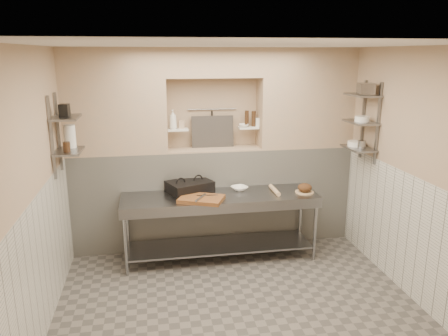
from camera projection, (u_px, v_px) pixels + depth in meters
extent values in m
cube|color=#615B56|center=(238.00, 309.00, 4.88)|extent=(4.00, 3.90, 0.10)
cube|color=silver|center=(240.00, 39.00, 4.14)|extent=(4.00, 3.90, 0.10)
cube|color=tan|center=(29.00, 196.00, 4.17)|extent=(0.10, 3.90, 2.80)
cube|color=tan|center=(419.00, 176.00, 4.85)|extent=(0.10, 3.90, 2.80)
cube|color=tan|center=(211.00, 146.00, 6.42)|extent=(4.00, 0.10, 2.80)
cube|color=tan|center=(307.00, 282.00, 2.61)|extent=(4.00, 0.10, 2.80)
cube|color=silver|center=(214.00, 196.00, 6.36)|extent=(4.00, 0.40, 1.40)
cube|color=tan|center=(214.00, 149.00, 6.18)|extent=(1.30, 0.40, 0.02)
cube|color=tan|center=(115.00, 102.00, 5.78)|extent=(1.35, 0.40, 1.40)
cube|color=tan|center=(305.00, 98.00, 6.22)|extent=(1.35, 0.40, 1.40)
cube|color=tan|center=(213.00, 63.00, 5.87)|extent=(1.30, 0.40, 0.40)
cube|color=silver|center=(44.00, 262.00, 4.36)|extent=(0.02, 3.90, 1.40)
cube|color=silver|center=(408.00, 235.00, 5.02)|extent=(0.02, 3.90, 1.40)
cube|color=white|center=(178.00, 130.00, 6.02)|extent=(0.28, 0.16, 0.02)
cube|color=white|center=(248.00, 128.00, 6.19)|extent=(0.28, 0.16, 0.02)
cylinder|color=gray|center=(212.00, 109.00, 6.20)|extent=(0.70, 0.02, 0.02)
cylinder|color=black|center=(212.00, 121.00, 6.23)|extent=(0.02, 0.02, 0.30)
cube|color=#383330|center=(213.00, 132.00, 6.21)|extent=(0.60, 0.08, 0.45)
cube|color=slate|center=(58.00, 132.00, 5.27)|extent=(0.03, 0.03, 0.95)
cube|color=slate|center=(52.00, 138.00, 4.89)|extent=(0.03, 0.03, 0.95)
cube|color=slate|center=(69.00, 151.00, 5.16)|extent=(0.30, 0.50, 0.02)
cube|color=slate|center=(66.00, 118.00, 5.05)|extent=(0.30, 0.50, 0.03)
cube|color=slate|center=(363.00, 120.00, 5.92)|extent=(0.03, 0.03, 1.05)
cube|color=slate|center=(378.00, 124.00, 5.54)|extent=(0.03, 0.03, 1.05)
cube|color=slate|center=(358.00, 148.00, 5.79)|extent=(0.30, 0.50, 0.02)
cube|color=slate|center=(361.00, 122.00, 5.70)|extent=(0.30, 0.50, 0.02)
cube|color=slate|center=(363.00, 95.00, 5.61)|extent=(0.30, 0.50, 0.03)
cube|color=gray|center=(220.00, 197.00, 5.79)|extent=(2.60, 0.70, 0.04)
cube|color=gray|center=(220.00, 245.00, 5.97)|extent=(2.45, 0.60, 0.03)
cube|color=gray|center=(224.00, 209.00, 5.49)|extent=(2.60, 0.02, 0.12)
cylinder|color=gray|center=(126.00, 244.00, 5.42)|extent=(0.04, 0.04, 0.86)
cylinder|color=gray|center=(127.00, 226.00, 5.97)|extent=(0.04, 0.04, 0.86)
cylinder|color=gray|center=(315.00, 230.00, 5.83)|extent=(0.04, 0.04, 0.86)
cylinder|color=gray|center=(300.00, 215.00, 6.39)|extent=(0.04, 0.04, 0.86)
cube|color=black|center=(190.00, 189.00, 5.89)|extent=(0.68, 0.60, 0.10)
cube|color=black|center=(190.00, 183.00, 5.87)|extent=(0.68, 0.60, 0.05)
cube|color=brown|center=(201.00, 199.00, 5.56)|extent=(0.65, 0.57, 0.05)
cube|color=gray|center=(207.00, 195.00, 5.62)|extent=(0.28, 0.06, 0.01)
cylinder|color=gray|center=(201.00, 198.00, 5.50)|extent=(0.17, 0.26, 0.03)
imported|color=white|center=(239.00, 188.00, 5.98)|extent=(0.29, 0.29, 0.05)
cylinder|color=tan|center=(275.00, 190.00, 5.90)|extent=(0.06, 0.39, 0.06)
cylinder|color=tan|center=(304.00, 192.00, 5.89)|extent=(0.25, 0.25, 0.01)
ellipsoid|color=#4C2D19|center=(305.00, 188.00, 5.87)|extent=(0.19, 0.19, 0.11)
imported|color=white|center=(173.00, 119.00, 5.96)|extent=(0.13, 0.14, 0.27)
cube|color=tan|center=(181.00, 124.00, 6.04)|extent=(0.08, 0.08, 0.11)
imported|color=white|center=(244.00, 126.00, 6.15)|extent=(0.15, 0.15, 0.04)
cylinder|color=#321F11|center=(254.00, 119.00, 6.19)|extent=(0.06, 0.06, 0.22)
cylinder|color=#321F11|center=(247.00, 118.00, 6.19)|extent=(0.06, 0.06, 0.22)
cylinder|color=white|center=(258.00, 122.00, 6.18)|extent=(0.07, 0.07, 0.12)
cylinder|color=white|center=(70.00, 136.00, 5.27)|extent=(0.14, 0.14, 0.28)
cylinder|color=#321F11|center=(67.00, 147.00, 5.04)|extent=(0.08, 0.08, 0.12)
cube|color=black|center=(64.00, 110.00, 5.00)|extent=(0.12, 0.12, 0.15)
cylinder|color=white|center=(356.00, 144.00, 5.86)|extent=(0.22, 0.22, 0.07)
cylinder|color=gray|center=(362.00, 145.00, 5.70)|extent=(0.11, 0.11, 0.11)
cylinder|color=white|center=(362.00, 119.00, 5.66)|extent=(0.19, 0.19, 0.07)
cube|color=gray|center=(366.00, 89.00, 5.53)|extent=(0.23, 0.27, 0.15)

